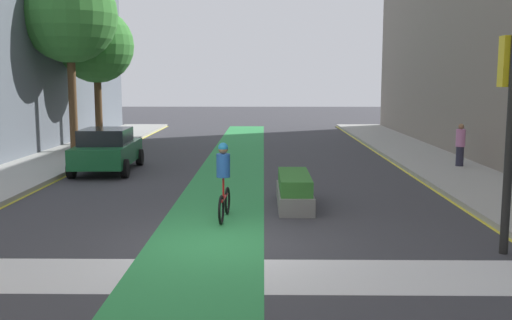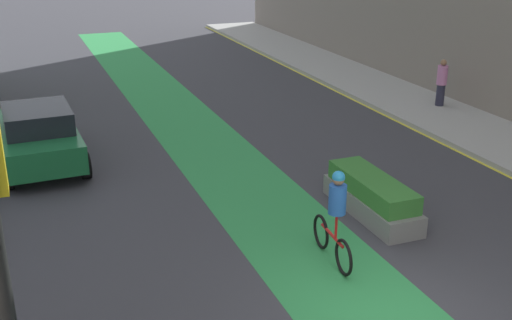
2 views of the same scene
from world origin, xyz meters
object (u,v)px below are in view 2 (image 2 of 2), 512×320
car_green_left_far (39,135)px  cyclist_in_lane (335,215)px  pedestrian_sidewalk_right_a (442,82)px  median_planter (372,197)px

car_green_left_far → cyclist_in_lane: (4.70, -7.32, 0.17)m
pedestrian_sidewalk_right_a → median_planter: bearing=-135.6°
cyclist_in_lane → pedestrian_sidewalk_right_a: cyclist_in_lane is taller
pedestrian_sidewalk_right_a → cyclist_in_lane: bearing=-136.0°
car_green_left_far → cyclist_in_lane: size_ratio=2.30×
pedestrian_sidewalk_right_a → median_planter: size_ratio=0.55×
car_green_left_far → median_planter: size_ratio=1.51×
car_green_left_far → pedestrian_sidewalk_right_a: 12.87m
car_green_left_far → pedestrian_sidewalk_right_a: (12.85, 0.54, 0.14)m
pedestrian_sidewalk_right_a → car_green_left_far: bearing=-177.6°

